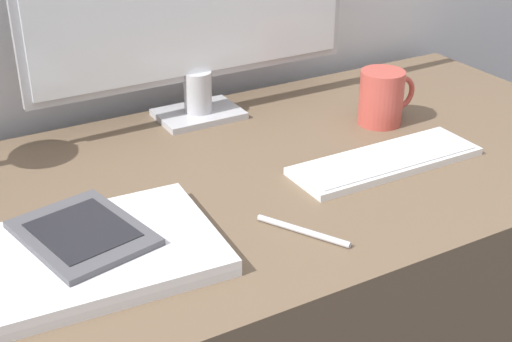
{
  "coord_description": "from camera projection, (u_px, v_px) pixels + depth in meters",
  "views": [
    {
      "loc": [
        -0.52,
        -0.71,
        1.26
      ],
      "look_at": [
        -0.07,
        0.08,
        0.8
      ],
      "focal_mm": 50.0,
      "sensor_mm": 36.0,
      "label": 1
    }
  ],
  "objects": [
    {
      "name": "ereader",
      "position": [
        83.0,
        233.0,
        0.92
      ],
      "size": [
        0.17,
        0.2,
        0.01
      ],
      "color": "#4C4C51",
      "rests_on": "laptop"
    },
    {
      "name": "keyboard",
      "position": [
        386.0,
        161.0,
        1.16
      ],
      "size": [
        0.33,
        0.1,
        0.01
      ],
      "color": "silver",
      "rests_on": "desk"
    },
    {
      "name": "coffee_mug",
      "position": [
        382.0,
        97.0,
        1.3
      ],
      "size": [
        0.12,
        0.08,
        0.1
      ],
      "color": "#B7473D",
      "rests_on": "desk"
    },
    {
      "name": "laptop",
      "position": [
        90.0,
        255.0,
        0.91
      ],
      "size": [
        0.34,
        0.24,
        0.02
      ],
      "color": "silver",
      "rests_on": "desk"
    },
    {
      "name": "pen",
      "position": [
        303.0,
        231.0,
        0.97
      ],
      "size": [
        0.08,
        0.13,
        0.01
      ],
      "color": "silver",
      "rests_on": "desk"
    }
  ]
}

